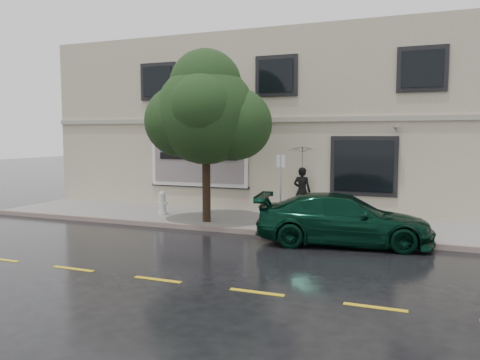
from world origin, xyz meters
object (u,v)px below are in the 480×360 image
(street_tree, at_px, (206,115))
(fire_hydrant, at_px, (162,203))
(car, at_px, (343,219))
(pedestrian, at_px, (302,191))

(street_tree, relative_size, fire_hydrant, 6.04)
(fire_hydrant, bearing_deg, car, 1.60)
(car, bearing_deg, pedestrian, 21.61)
(pedestrian, height_order, fire_hydrant, pedestrian)
(car, distance_m, fire_hydrant, 7.00)
(street_tree, height_order, fire_hydrant, street_tree)
(car, height_order, street_tree, street_tree)
(car, xyz_separation_m, fire_hydrant, (-6.78, 1.72, -0.13))
(car, xyz_separation_m, pedestrian, (-2.00, 3.40, 0.32))
(fire_hydrant, bearing_deg, pedestrian, 35.18)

